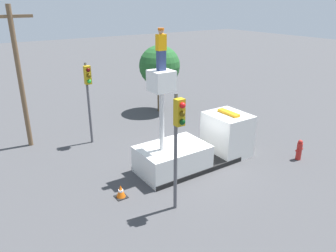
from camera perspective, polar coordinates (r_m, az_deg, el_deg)
ground_plane at (r=16.75m, az=3.48°, el=-6.95°), size 120.00×120.00×0.00m
bucket_truck at (r=16.68m, az=5.27°, el=-3.47°), size 6.20×2.30×5.06m
worker at (r=14.02m, az=-1.21°, el=13.17°), size 0.40×0.26×1.75m
traffic_light_pole at (r=11.96m, az=1.77°, el=-0.88°), size 0.34×0.57×4.78m
traffic_light_across at (r=18.71m, az=-13.72°, el=6.50°), size 0.34×0.57×4.70m
fire_hydrant at (r=18.46m, az=21.89°, el=-3.88°), size 0.52×0.28×1.11m
traffic_cone_rear at (r=14.30m, az=-8.22°, el=-11.23°), size 0.49×0.49×0.58m
tree_left_bg at (r=24.02m, az=-1.47°, el=10.35°), size 2.97×2.97×4.89m
utility_pole at (r=19.43m, az=-24.46°, el=8.25°), size 2.20×0.26×7.69m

